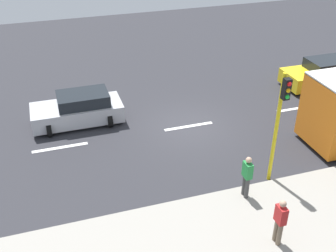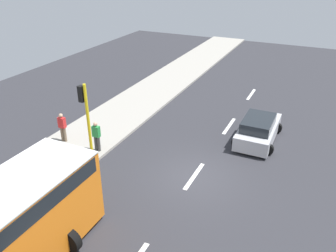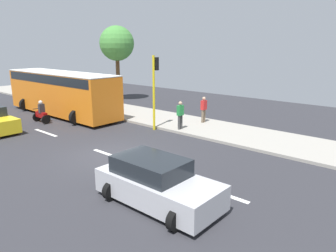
# 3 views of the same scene
# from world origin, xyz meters

# --- Properties ---
(ground_plane) EXTENTS (40.00, 60.00, 0.10)m
(ground_plane) POSITION_xyz_m (0.00, 0.00, -0.05)
(ground_plane) COLOR #2D2D33
(sidewalk) EXTENTS (4.00, 60.00, 0.15)m
(sidewalk) POSITION_xyz_m (7.00, 0.00, 0.07)
(sidewalk) COLOR #9E998E
(sidewalk) RESTS_ON ground
(lane_stripe_far_north) EXTENTS (0.20, 2.40, 0.01)m
(lane_stripe_far_north) POSITION_xyz_m (0.00, -12.00, 0.01)
(lane_stripe_far_north) COLOR white
(lane_stripe_far_north) RESTS_ON ground
(lane_stripe_north) EXTENTS (0.20, 2.40, 0.01)m
(lane_stripe_north) POSITION_xyz_m (0.00, -6.00, 0.01)
(lane_stripe_north) COLOR white
(lane_stripe_north) RESTS_ON ground
(lane_stripe_mid) EXTENTS (0.20, 2.40, 0.01)m
(lane_stripe_mid) POSITION_xyz_m (0.00, 0.00, 0.01)
(lane_stripe_mid) COLOR white
(lane_stripe_mid) RESTS_ON ground
(car_silver) EXTENTS (2.29, 4.24, 1.52)m
(car_silver) POSITION_xyz_m (-1.97, -4.87, 0.71)
(car_silver) COLOR #B7B7BC
(car_silver) RESTS_ON ground
(pedestrian_near_signal) EXTENTS (0.40, 0.24, 1.69)m
(pedestrian_near_signal) POSITION_xyz_m (7.86, 0.08, 1.06)
(pedestrian_near_signal) COLOR #72604C
(pedestrian_near_signal) RESTS_ON sidewalk
(pedestrian_by_tree) EXTENTS (0.40, 0.24, 1.69)m
(pedestrian_by_tree) POSITION_xyz_m (5.51, 0.15, 1.06)
(pedestrian_by_tree) COLOR #3F3F3F
(pedestrian_by_tree) RESTS_ON sidewalk
(traffic_light_corner) EXTENTS (0.49, 0.24, 4.50)m
(traffic_light_corner) POSITION_xyz_m (4.85, 1.59, 2.93)
(traffic_light_corner) COLOR yellow
(traffic_light_corner) RESTS_ON ground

